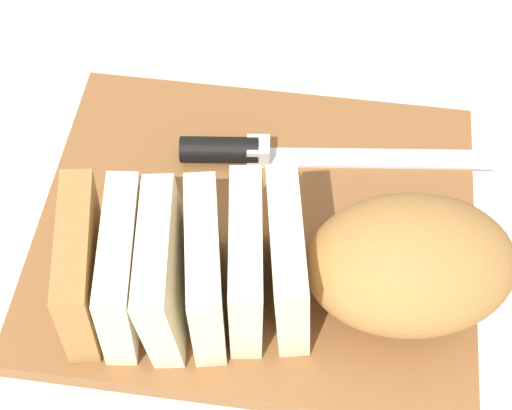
{
  "coord_description": "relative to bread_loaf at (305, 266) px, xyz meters",
  "views": [
    {
      "loc": [
        -0.04,
        0.33,
        0.55
      ],
      "look_at": [
        0.0,
        0.0,
        0.05
      ],
      "focal_mm": 52.26,
      "sensor_mm": 36.0,
      "label": 1
    }
  ],
  "objects": [
    {
      "name": "crumb_near_loaf",
      "position": [
        -0.03,
        -0.05,
        -0.05
      ],
      "size": [
        0.01,
        0.01,
        0.01
      ],
      "primitive_type": "sphere",
      "color": "tan",
      "rests_on": "cutting_board"
    },
    {
      "name": "ground_plane",
      "position": [
        0.04,
        -0.06,
        -0.07
      ],
      "size": [
        3.0,
        3.0,
        0.0
      ],
      "primitive_type": "plane",
      "color": "silver"
    },
    {
      "name": "cutting_board",
      "position": [
        0.04,
        -0.06,
        -0.06
      ],
      "size": [
        0.37,
        0.31,
        0.02
      ],
      "primitive_type": "cube",
      "rotation": [
        0.0,
        0.0,
        -0.02
      ],
      "color": "brown",
      "rests_on": "ground_plane"
    },
    {
      "name": "bread_knife",
      "position": [
        0.05,
        -0.13,
        -0.04
      ],
      "size": [
        0.28,
        0.05,
        0.02
      ],
      "rotation": [
        0.0,
        0.0,
        3.24
      ],
      "color": "silver",
      "rests_on": "cutting_board"
    },
    {
      "name": "crumb_near_knife",
      "position": [
        0.04,
        -0.04,
        -0.05
      ],
      "size": [
        0.0,
        0.0,
        0.0
      ],
      "primitive_type": "sphere",
      "color": "tan",
      "rests_on": "cutting_board"
    },
    {
      "name": "crumb_stray_right",
      "position": [
        0.05,
        0.01,
        -0.05
      ],
      "size": [
        0.0,
        0.0,
        0.0
      ],
      "primitive_type": "sphere",
      "color": "tan",
      "rests_on": "cutting_board"
    },
    {
      "name": "crumb_stray_left",
      "position": [
        -0.03,
        -0.01,
        -0.05
      ],
      "size": [
        0.0,
        0.0,
        0.0
      ],
      "primitive_type": "sphere",
      "color": "tan",
      "rests_on": "cutting_board"
    },
    {
      "name": "bread_loaf",
      "position": [
        0.0,
        0.0,
        0.0
      ],
      "size": [
        0.35,
        0.15,
        0.1
      ],
      "rotation": [
        0.0,
        0.0,
        0.15
      ],
      "color": "#A8753D",
      "rests_on": "cutting_board"
    }
  ]
}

